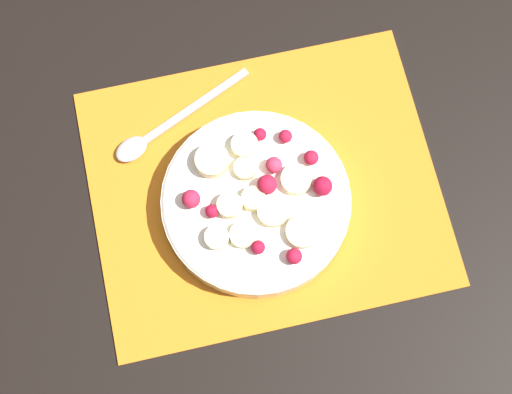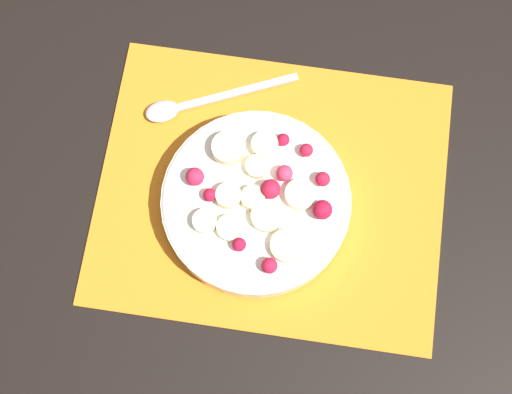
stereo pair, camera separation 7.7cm
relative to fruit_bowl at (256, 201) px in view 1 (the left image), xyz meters
The scene contains 4 objects.
ground_plane 0.04m from the fruit_bowl, 56.10° to the left, with size 3.00×3.00×0.00m, color black.
placemat 0.03m from the fruit_bowl, 56.10° to the left, with size 0.39×0.32×0.01m.
fruit_bowl is the anchor object (origin of this frame).
spoon 0.15m from the fruit_bowl, 130.04° to the left, with size 0.18×0.09×0.01m.
Camera 1 is at (-0.06, -0.23, 0.78)m, focal length 50.00 mm.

